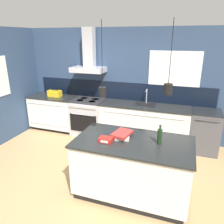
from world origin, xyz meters
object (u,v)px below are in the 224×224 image
bottle_on_island (160,136)px  yellow_toolbox (55,93)px  oven_range (89,117)px  dishwasher (204,131)px  red_supply_box (106,140)px  book_stack (122,135)px

bottle_on_island → yellow_toolbox: 3.45m
oven_range → dishwasher: (2.74, 0.00, 0.00)m
red_supply_box → dishwasher: bearing=53.1°
oven_range → bottle_on_island: (1.98, -1.81, 0.58)m
oven_range → yellow_toolbox: 1.09m
bottle_on_island → yellow_toolbox: bearing=148.3°
oven_range → book_stack: size_ratio=2.41×
dishwasher → yellow_toolbox: bearing=180.0°
bottle_on_island → book_stack: (-0.57, 0.04, -0.08)m
oven_range → bottle_on_island: bearing=-42.4°
book_stack → red_supply_box: 0.29m
dishwasher → book_stack: (-1.32, -1.78, 0.50)m
oven_range → yellow_toolbox: size_ratio=2.68×
dishwasher → red_supply_box: bearing=-126.9°
dishwasher → bottle_on_island: bottle_on_island is taller
book_stack → yellow_toolbox: yellow_toolbox is taller
red_supply_box → yellow_toolbox: size_ratio=0.57×
oven_range → book_stack: (1.41, -1.77, 0.50)m
red_supply_box → yellow_toolbox: (-2.18, 2.01, 0.05)m
yellow_toolbox → dishwasher: bearing=-0.0°
dishwasher → book_stack: book_stack is taller
oven_range → yellow_toolbox: yellow_toolbox is taller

